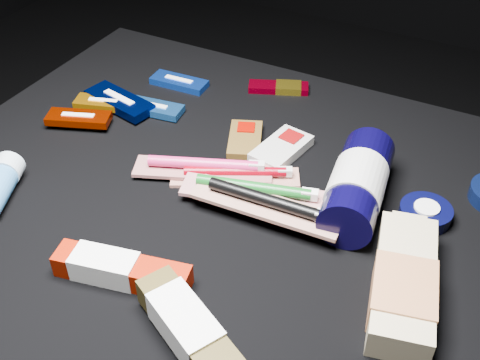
% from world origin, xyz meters
% --- Properties ---
extents(ground, '(3.00, 3.00, 0.00)m').
position_xyz_m(ground, '(0.00, 0.00, 0.00)').
color(ground, black).
rests_on(ground, ground).
extents(cloth_table, '(0.98, 0.78, 0.40)m').
position_xyz_m(cloth_table, '(0.00, 0.00, 0.20)').
color(cloth_table, black).
rests_on(cloth_table, ground).
extents(luna_bar_0, '(0.11, 0.05, 0.01)m').
position_xyz_m(luna_bar_0, '(-0.23, 0.23, 0.41)').
color(luna_bar_0, '#113AAA').
rests_on(luna_bar_0, cloth_table).
extents(luna_bar_1, '(0.11, 0.06, 0.01)m').
position_xyz_m(luna_bar_1, '(-0.23, 0.13, 0.41)').
color(luna_bar_1, '#1C559F').
rests_on(luna_bar_1, cloth_table).
extents(luna_bar_2, '(0.15, 0.08, 0.02)m').
position_xyz_m(luna_bar_2, '(-0.29, 0.12, 0.41)').
color(luna_bar_2, '#010931').
rests_on(luna_bar_2, cloth_table).
extents(luna_bar_3, '(0.11, 0.07, 0.01)m').
position_xyz_m(luna_bar_3, '(-0.31, 0.10, 0.41)').
color(luna_bar_3, '#B87008').
rests_on(luna_bar_3, cloth_table).
extents(luna_bar_4, '(0.12, 0.08, 0.01)m').
position_xyz_m(luna_bar_4, '(-0.32, 0.03, 0.42)').
color(luna_bar_4, '#7D1600').
rests_on(luna_bar_4, cloth_table).
extents(clif_bar_0, '(0.09, 0.11, 0.02)m').
position_xyz_m(clif_bar_0, '(-0.03, 0.12, 0.41)').
color(clif_bar_0, '#523A16').
rests_on(clif_bar_0, cloth_table).
extents(clif_bar_1, '(0.08, 0.12, 0.02)m').
position_xyz_m(clif_bar_1, '(0.03, 0.13, 0.41)').
color(clif_bar_1, beige).
rests_on(clif_bar_1, cloth_table).
extents(power_bar, '(0.12, 0.08, 0.01)m').
position_xyz_m(power_bar, '(-0.05, 0.31, 0.41)').
color(power_bar, maroon).
rests_on(power_bar, cloth_table).
extents(lotion_bottle, '(0.10, 0.25, 0.08)m').
position_xyz_m(lotion_bottle, '(0.18, 0.06, 0.44)').
color(lotion_bottle, black).
rests_on(lotion_bottle, cloth_table).
extents(cream_tin_lower, '(0.08, 0.08, 0.02)m').
position_xyz_m(cream_tin_lower, '(0.28, 0.08, 0.41)').
color(cream_tin_lower, black).
rests_on(cream_tin_lower, cloth_table).
extents(bodywash_bottle, '(0.12, 0.23, 0.05)m').
position_xyz_m(bodywash_bottle, '(0.29, -0.08, 0.42)').
color(bodywash_bottle, '#C2B087').
rests_on(bodywash_bottle, cloth_table).
extents(toothbrush_pack_0, '(0.20, 0.13, 0.02)m').
position_xyz_m(toothbrush_pack_0, '(-0.00, 0.03, 0.41)').
color(toothbrush_pack_0, '#AFA7A4').
rests_on(toothbrush_pack_0, cloth_table).
extents(toothbrush_pack_1, '(0.22, 0.13, 0.02)m').
position_xyz_m(toothbrush_pack_1, '(-0.05, 0.02, 0.42)').
color(toothbrush_pack_1, '#A69F9B').
rests_on(toothbrush_pack_1, cloth_table).
extents(toothbrush_pack_2, '(0.22, 0.10, 0.02)m').
position_xyz_m(toothbrush_pack_2, '(0.05, -0.00, 0.42)').
color(toothbrush_pack_2, '#BDB6B0').
rests_on(toothbrush_pack_2, cloth_table).
extents(toothbrush_pack_3, '(0.23, 0.06, 0.02)m').
position_xyz_m(toothbrush_pack_3, '(0.08, -0.03, 0.43)').
color(toothbrush_pack_3, '#B7B0AA').
rests_on(toothbrush_pack_3, cloth_table).
extents(toothpaste_carton_red, '(0.18, 0.08, 0.04)m').
position_xyz_m(toothpaste_carton_red, '(-0.04, -0.22, 0.42)').
color(toothpaste_carton_red, '#881100').
rests_on(toothpaste_carton_red, cloth_table).
extents(toothpaste_carton_green, '(0.21, 0.14, 0.04)m').
position_xyz_m(toothpaste_carton_green, '(0.10, -0.27, 0.43)').
color(toothpaste_carton_green, '#392F10').
rests_on(toothpaste_carton_green, cloth_table).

